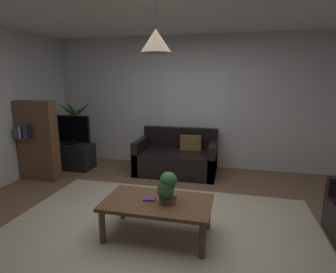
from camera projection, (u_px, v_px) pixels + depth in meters
floor at (162, 225)px, 3.36m from camera, size 5.78×4.84×0.02m
rug at (158, 233)px, 3.16m from camera, size 3.76×2.66×0.01m
wall_back at (193, 103)px, 5.41m from camera, size 5.90×0.06×2.59m
window_pane at (196, 102)px, 5.37m from camera, size 1.16×0.01×1.19m
couch_under_window at (177, 159)px, 5.17m from camera, size 1.49×0.88×0.82m
coffee_table at (157, 206)px, 3.04m from camera, size 1.20×0.68×0.42m
book_on_table_0 at (150, 199)px, 3.07m from camera, size 0.15×0.12×0.02m
remote_on_table_0 at (169, 197)px, 3.11m from camera, size 0.16×0.05×0.02m
potted_plant_on_table at (167, 188)px, 2.94m from camera, size 0.22×0.21×0.36m
tv_stand at (71, 156)px, 5.42m from camera, size 0.90×0.44×0.50m
tv at (68, 129)px, 5.29m from camera, size 0.93×0.16×0.57m
potted_palm_corner at (76, 135)px, 5.82m from camera, size 0.84×0.83×1.37m
bookshelf_corner at (37, 140)px, 4.74m from camera, size 0.70×0.31×1.40m
pendant_lamp at (156, 41)px, 2.68m from camera, size 0.31×0.31×0.57m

